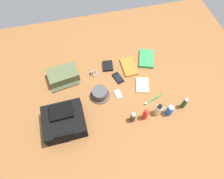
{
  "coord_description": "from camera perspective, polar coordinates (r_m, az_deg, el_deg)",
  "views": [
    {
      "loc": [
        0.19,
        0.8,
        1.45
      ],
      "look_at": [
        0.0,
        0.0,
        0.04
      ],
      "focal_mm": 31.21,
      "sensor_mm": 36.0,
      "label": 1
    }
  ],
  "objects": [
    {
      "name": "bucket_hat",
      "position": [
        1.62,
        -3.59,
        -1.22
      ],
      "size": [
        0.17,
        0.17,
        0.08
      ],
      "color": "#4C4C4C",
      "rests_on": "ground_plane"
    },
    {
      "name": "ground_plane",
      "position": [
        1.68,
        -0.0,
        -0.89
      ],
      "size": [
        2.64,
        2.02,
        0.02
      ],
      "primitive_type": "cube",
      "color": "brown",
      "rests_on": "ground"
    },
    {
      "name": "travel_guidebook",
      "position": [
        1.81,
        4.96,
        6.7
      ],
      "size": [
        0.13,
        0.21,
        0.02
      ],
      "color": "orange",
      "rests_on": "ground_plane"
    },
    {
      "name": "deodorant_spray",
      "position": [
        1.6,
        16.51,
        -5.86
      ],
      "size": [
        0.05,
        0.05,
        0.11
      ],
      "color": "blue",
      "rests_on": "ground_plane"
    },
    {
      "name": "toiletry_pouch",
      "position": [
        1.76,
        -14.08,
        4.03
      ],
      "size": [
        0.28,
        0.24,
        0.08
      ],
      "color": "#56603D",
      "rests_on": "ground_plane"
    },
    {
      "name": "backpack",
      "position": [
        1.52,
        -13.83,
        -8.98
      ],
      "size": [
        0.31,
        0.28,
        0.16
      ],
      "color": "black",
      "rests_on": "ground_plane"
    },
    {
      "name": "paperback_novel",
      "position": [
        1.89,
        10.05,
        8.9
      ],
      "size": [
        0.19,
        0.24,
        0.02
      ],
      "color": "#2D934C",
      "rests_on": "ground_plane"
    },
    {
      "name": "wristwatch",
      "position": [
        1.77,
        -5.39,
        4.72
      ],
      "size": [
        0.07,
        0.06,
        0.01
      ],
      "color": "#99999E",
      "rests_on": "ground_plane"
    },
    {
      "name": "cologne_bottle",
      "position": [
        1.52,
        6.17,
        -8.06
      ],
      "size": [
        0.04,
        0.04,
        0.11
      ],
      "color": "#473319",
      "rests_on": "ground_plane"
    },
    {
      "name": "media_player",
      "position": [
        1.65,
        1.8,
        -1.35
      ],
      "size": [
        0.06,
        0.09,
        0.01
      ],
      "color": "#B7B7BC",
      "rests_on": "ground_plane"
    },
    {
      "name": "lotion_bottle",
      "position": [
        1.57,
        13.47,
        -5.76
      ],
      "size": [
        0.05,
        0.05,
        0.12
      ],
      "color": "beige",
      "rests_on": "ground_plane"
    },
    {
      "name": "cell_phone",
      "position": [
        1.73,
        1.77,
        3.39
      ],
      "size": [
        0.09,
        0.13,
        0.01
      ],
      "color": "black",
      "rests_on": "ground_plane"
    },
    {
      "name": "wallet",
      "position": [
        1.8,
        -1.25,
        6.93
      ],
      "size": [
        0.1,
        0.12,
        0.02
      ],
      "primitive_type": "cube",
      "rotation": [
        0.0,
        0.0,
        -0.13
      ],
      "color": "black",
      "rests_on": "ground_plane"
    },
    {
      "name": "toothbrush",
      "position": [
        1.65,
        11.63,
        -3.11
      ],
      "size": [
        0.17,
        0.06,
        0.02
      ],
      "color": "#198C33",
      "rests_on": "ground_plane"
    },
    {
      "name": "sunscreen_spray",
      "position": [
        1.53,
        9.73,
        -7.2
      ],
      "size": [
        0.04,
        0.04,
        0.12
      ],
      "color": "red",
      "rests_on": "ground_plane"
    },
    {
      "name": "shampoo_bottle",
      "position": [
        1.65,
        20.43,
        -3.79
      ],
      "size": [
        0.03,
        0.03,
        0.12
      ],
      "color": "#19471E",
      "rests_on": "ground_plane"
    },
    {
      "name": "notepad",
      "position": [
        1.71,
        8.83,
        1.42
      ],
      "size": [
        0.15,
        0.17,
        0.02
      ],
      "primitive_type": "cube",
      "rotation": [
        0.0,
        0.0,
        -0.27
      ],
      "color": "beige",
      "rests_on": "ground_plane"
    }
  ]
}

